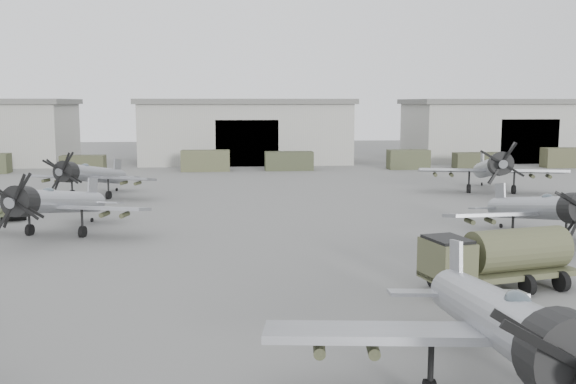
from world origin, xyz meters
The scene contains 15 objects.
ground centered at (0.00, 0.00, 0.00)m, with size 220.00×220.00×0.00m, color slate.
hangar_center centered at (0.00, 61.96, 4.37)m, with size 29.00×14.80×8.70m.
hangar_right centered at (38.00, 61.96, 4.37)m, with size 29.00×14.80×8.70m.
support_truck_2 centered at (-19.62, 50.00, 1.01)m, with size 5.08×2.20×2.02m, color #3B3D28.
support_truck_3 centered at (-5.21, 50.00, 1.26)m, with size 5.82×2.20×2.53m, color #474930.
support_truck_4 centered at (4.91, 50.00, 1.14)m, with size 5.87×2.20×2.28m, color #373B26.
support_truck_5 centered at (19.85, 50.00, 1.20)m, with size 5.08×2.20×2.40m, color #3D412A.
support_truck_6 centered at (28.85, 50.00, 0.99)m, with size 6.09×2.20×1.98m, color #383A26.
support_truck_7 centered at (40.69, 50.00, 1.25)m, with size 6.47×2.20×2.50m, color #43432C.
aircraft_near_1 centered at (4.67, -12.01, 2.38)m, with size 13.19×11.87×5.24m.
aircraft_mid_1 centered at (-13.33, 12.45, 2.13)m, with size 11.77×10.59×4.69m.
aircraft_mid_2 centered at (15.66, 7.73, 2.06)m, with size 11.32×10.18×4.52m.
aircraft_far_0 centered at (-14.51, 28.51, 2.09)m, with size 11.46×10.32×4.60m.
aircraft_far_1 centered at (21.32, 28.11, 2.40)m, with size 13.26×11.94×5.27m.
fuel_tanker centered at (9.17, -1.10, 1.55)m, with size 7.33×4.30×2.70m.
Camera 1 is at (-2.71, -27.69, 8.25)m, focal length 40.00 mm.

